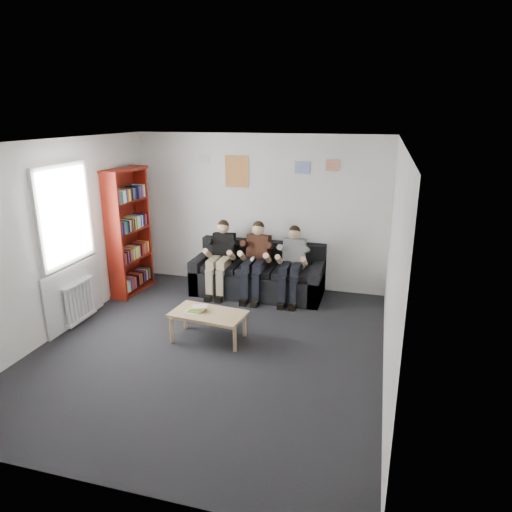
{
  "coord_description": "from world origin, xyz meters",
  "views": [
    {
      "loc": [
        2.05,
        -5.15,
        3.02
      ],
      "look_at": [
        0.27,
        1.3,
        0.92
      ],
      "focal_mm": 32.0,
      "sensor_mm": 36.0,
      "label": 1
    }
  ],
  "objects": [
    {
      "name": "coffee_table",
      "position": [
        -0.11,
        0.21,
        0.35
      ],
      "size": [
        1.01,
        0.55,
        0.4
      ],
      "rotation": [
        0.0,
        0.0,
        -0.11
      ],
      "color": "tan",
      "rests_on": "ground"
    },
    {
      "name": "poster_sign",
      "position": [
        -1.0,
        2.49,
        2.25
      ],
      "size": [
        0.2,
        0.01,
        0.14
      ],
      "primitive_type": "cube",
      "color": "white",
      "rests_on": "room_shell"
    },
    {
      "name": "poster_blue",
      "position": [
        0.75,
        2.49,
        2.15
      ],
      "size": [
        0.25,
        0.01,
        0.2
      ],
      "primitive_type": "cube",
      "color": "#3E6CD5",
      "rests_on": "room_shell"
    },
    {
      "name": "bookshelf",
      "position": [
        -2.06,
        1.58,
        1.08
      ],
      "size": [
        0.32,
        0.97,
        2.16
      ],
      "rotation": [
        0.0,
        0.0,
        -0.1
      ],
      "color": "maroon",
      "rests_on": "ground"
    },
    {
      "name": "person_left",
      "position": [
        -0.52,
        1.88,
        0.64
      ],
      "size": [
        0.37,
        0.8,
        1.28
      ],
      "rotation": [
        0.0,
        0.0,
        0.11
      ],
      "color": "black",
      "rests_on": "sofa"
    },
    {
      "name": "game_cases",
      "position": [
        -0.28,
        0.21,
        0.43
      ],
      "size": [
        0.26,
        0.24,
        0.06
      ],
      "rotation": [
        0.0,
        0.0,
        0.08
      ],
      "color": "white",
      "rests_on": "coffee_table"
    },
    {
      "name": "radiator",
      "position": [
        -2.15,
        0.2,
        0.35
      ],
      "size": [
        0.1,
        0.64,
        0.6
      ],
      "color": "white",
      "rests_on": "ground"
    },
    {
      "name": "person_right",
      "position": [
        0.73,
        1.88,
        0.64
      ],
      "size": [
        0.36,
        0.78,
        1.26
      ],
      "rotation": [
        0.0,
        0.0,
        0.01
      ],
      "color": "silver",
      "rests_on": "sofa"
    },
    {
      "name": "poster_pink",
      "position": [
        1.25,
        2.49,
        2.2
      ],
      "size": [
        0.22,
        0.01,
        0.18
      ],
      "primitive_type": "cube",
      "color": "#BD3B8D",
      "rests_on": "room_shell"
    },
    {
      "name": "window",
      "position": [
        -2.22,
        0.2,
        1.03
      ],
      "size": [
        0.05,
        1.3,
        2.36
      ],
      "color": "white",
      "rests_on": "room_shell"
    },
    {
      "name": "sofa",
      "position": [
        0.11,
        2.08,
        0.31
      ],
      "size": [
        2.23,
        0.91,
        0.86
      ],
      "color": "black",
      "rests_on": "ground"
    },
    {
      "name": "poster_large",
      "position": [
        -0.4,
        2.49,
        2.05
      ],
      "size": [
        0.42,
        0.01,
        0.55
      ],
      "primitive_type": "cube",
      "color": "gold",
      "rests_on": "room_shell"
    },
    {
      "name": "person_middle",
      "position": [
        0.11,
        1.88,
        0.65
      ],
      "size": [
        0.38,
        0.82,
        1.29
      ],
      "rotation": [
        0.0,
        0.0,
        -0.08
      ],
      "color": "#4D2719",
      "rests_on": "sofa"
    },
    {
      "name": "room_shell",
      "position": [
        0.0,
        0.0,
        1.35
      ],
      "size": [
        5.0,
        5.0,
        5.0
      ],
      "color": "black",
      "rests_on": "ground"
    }
  ]
}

